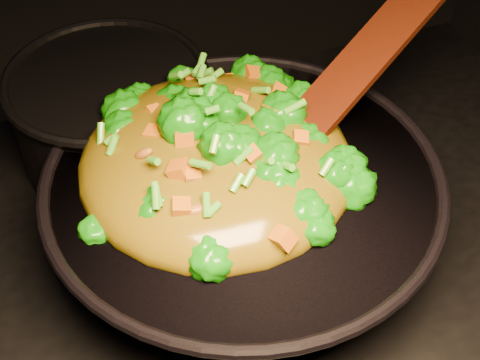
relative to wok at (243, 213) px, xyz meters
name	(u,v)px	position (x,y,z in m)	size (l,w,h in m)	color
wok	(243,213)	(0.00, 0.00, 0.00)	(0.43, 0.43, 0.12)	black
stir_fry	(215,131)	(-0.02, 0.02, 0.11)	(0.30, 0.30, 0.10)	#157808
spatula	(339,88)	(0.13, 0.04, 0.12)	(0.35, 0.05, 0.01)	#391005
back_pot	(112,117)	(-0.10, 0.21, 0.01)	(0.24, 0.24, 0.14)	black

